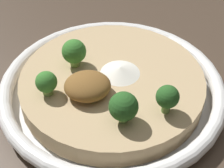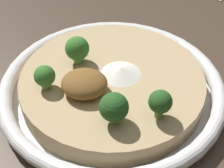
{
  "view_description": "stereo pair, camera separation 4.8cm",
  "coord_description": "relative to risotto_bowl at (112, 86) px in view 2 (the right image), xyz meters",
  "views": [
    {
      "loc": [
        -0.03,
        -0.35,
        0.35
      ],
      "look_at": [
        0.0,
        0.0,
        0.02
      ],
      "focal_mm": 55.0,
      "sensor_mm": 36.0,
      "label": 1
    },
    {
      "loc": [
        0.02,
        -0.35,
        0.35
      ],
      "look_at": [
        0.0,
        0.0,
        0.02
      ],
      "focal_mm": 55.0,
      "sensor_mm": 36.0,
      "label": 2
    }
  ],
  "objects": [
    {
      "name": "broccoli_left",
      "position": [
        -0.05,
        0.03,
        0.04
      ],
      "size": [
        0.03,
        0.03,
        0.04
      ],
      "color": "#759E4C",
      "rests_on": "risotto_bowl"
    },
    {
      "name": "crispy_onion_garnish",
      "position": [
        -0.03,
        -0.03,
        0.03
      ],
      "size": [
        0.06,
        0.05,
        0.03
      ],
      "color": "brown",
      "rests_on": "risotto_bowl"
    },
    {
      "name": "broccoli_front_left",
      "position": [
        -0.09,
        -0.03,
        0.04
      ],
      "size": [
        0.03,
        0.03,
        0.03
      ],
      "color": "#759E4C",
      "rests_on": "risotto_bowl"
    },
    {
      "name": "cheese_sprinkle",
      "position": [
        0.01,
        0.01,
        0.02
      ],
      "size": [
        0.06,
        0.06,
        0.01
      ],
      "color": "white",
      "rests_on": "risotto_bowl"
    },
    {
      "name": "risotto_bowl",
      "position": [
        0.0,
        0.0,
        0.0
      ],
      "size": [
        0.32,
        0.32,
        0.04
      ],
      "color": "white",
      "rests_on": "ground_plane"
    },
    {
      "name": "ground_plane",
      "position": [
        0.0,
        0.0,
        -0.02
      ],
      "size": [
        6.0,
        6.0,
        0.0
      ],
      "primitive_type": "plane",
      "color": "#47382B"
    },
    {
      "name": "broccoli_front_right",
      "position": [
        0.06,
        -0.07,
        0.04
      ],
      "size": [
        0.03,
        0.03,
        0.04
      ],
      "color": "#668E47",
      "rests_on": "risotto_bowl"
    },
    {
      "name": "broccoli_front",
      "position": [
        0.01,
        -0.08,
        0.04
      ],
      "size": [
        0.03,
        0.03,
        0.04
      ],
      "color": "#759E4C",
      "rests_on": "risotto_bowl"
    }
  ]
}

